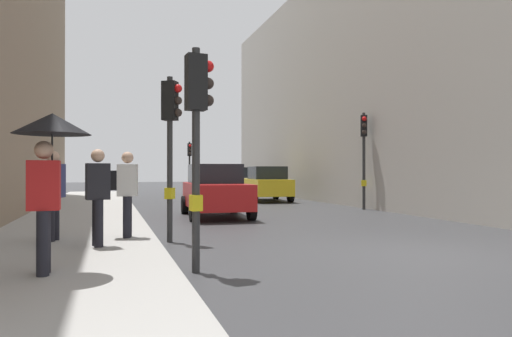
% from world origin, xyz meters
% --- Properties ---
extents(ground_plane, '(120.00, 120.00, 0.00)m').
position_xyz_m(ground_plane, '(0.00, 0.00, 0.00)').
color(ground_plane, '#38383A').
extents(sidewalk_kerb, '(3.45, 40.00, 0.16)m').
position_xyz_m(sidewalk_kerb, '(-6.23, 6.00, 0.08)').
color(sidewalk_kerb, '#A8A5A0').
rests_on(sidewalk_kerb, ground).
extents(building_facade_right, '(12.00, 33.84, 11.54)m').
position_xyz_m(building_facade_right, '(10.51, 11.16, 5.77)').
color(building_facade_right, '#B2ADA3').
rests_on(building_facade_right, ground).
extents(traffic_light_far_median, '(0.24, 0.43, 3.47)m').
position_xyz_m(traffic_light_far_median, '(-0.36, 23.44, 2.39)').
color(traffic_light_far_median, '#2D2D2D').
rests_on(traffic_light_far_median, ground).
extents(traffic_light_near_left, '(0.44, 0.27, 3.38)m').
position_xyz_m(traffic_light_near_left, '(-4.19, -0.43, 2.34)').
color(traffic_light_near_left, '#2D2D2D').
rests_on(traffic_light_near_left, ground).
extents(traffic_light_mid_street, '(0.34, 0.45, 3.85)m').
position_xyz_m(traffic_light_mid_street, '(4.20, 9.01, 2.65)').
color(traffic_light_mid_street, '#2D2D2D').
rests_on(traffic_light_mid_street, ground).
extents(traffic_light_near_right, '(0.44, 0.38, 3.56)m').
position_xyz_m(traffic_light_near_right, '(-4.19, 2.73, 2.46)').
color(traffic_light_near_right, '#2D2D2D').
rests_on(traffic_light_near_right, ground).
extents(car_red_sedan, '(2.20, 4.29, 1.76)m').
position_xyz_m(car_red_sedan, '(-2.04, 7.96, 0.88)').
color(car_red_sedan, red).
rests_on(car_red_sedan, ground).
extents(car_silver_hatchback, '(2.12, 4.25, 1.76)m').
position_xyz_m(car_silver_hatchback, '(1.97, 20.86, 0.88)').
color(car_silver_hatchback, '#BCBCC1').
rests_on(car_silver_hatchback, ground).
extents(car_yellow_taxi, '(2.28, 4.33, 1.76)m').
position_xyz_m(car_yellow_taxi, '(2.22, 15.24, 0.88)').
color(car_yellow_taxi, yellow).
rests_on(car_yellow_taxi, ground).
extents(pedestrian_with_umbrella, '(1.00, 1.00, 2.14)m').
position_xyz_m(pedestrian_with_umbrella, '(-6.22, -0.67, 1.84)').
color(pedestrian_with_umbrella, black).
rests_on(pedestrian_with_umbrella, sidewalk_kerb).
extents(pedestrian_with_black_backpack, '(0.63, 0.38, 1.77)m').
position_xyz_m(pedestrian_with_black_backpack, '(-5.14, 2.62, 1.16)').
color(pedestrian_with_black_backpack, black).
rests_on(pedestrian_with_black_backpack, sidewalk_kerb).
extents(pedestrian_with_grey_backpack, '(0.65, 0.44, 1.77)m').
position_xyz_m(pedestrian_with_grey_backpack, '(-6.55, 2.56, 1.16)').
color(pedestrian_with_grey_backpack, black).
rests_on(pedestrian_with_grey_backpack, sidewalk_kerb).
extents(pedestrian_in_dark_coat, '(0.44, 0.36, 1.77)m').
position_xyz_m(pedestrian_in_dark_coat, '(-5.65, 1.57, 1.13)').
color(pedestrian_in_dark_coat, black).
rests_on(pedestrian_in_dark_coat, sidewalk_kerb).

